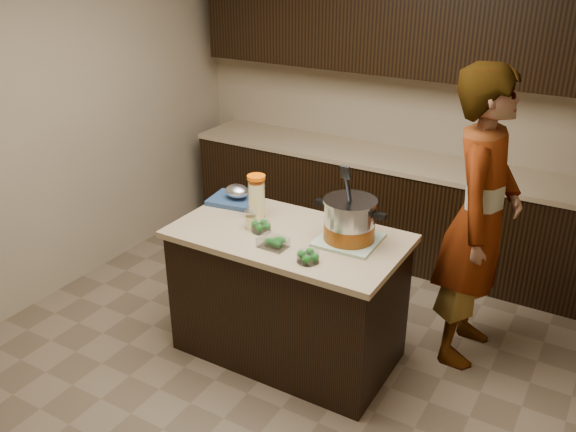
# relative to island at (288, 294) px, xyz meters

# --- Properties ---
(ground_plane) EXTENTS (4.00, 4.00, 0.00)m
(ground_plane) POSITION_rel_island_xyz_m (0.00, 0.00, -0.45)
(ground_plane) COLOR brown
(ground_plane) RESTS_ON ground
(room_shell) EXTENTS (4.04, 4.04, 2.72)m
(room_shell) POSITION_rel_island_xyz_m (0.00, 0.00, 1.26)
(room_shell) COLOR tan
(room_shell) RESTS_ON ground
(back_cabinets) EXTENTS (3.60, 0.63, 2.33)m
(back_cabinets) POSITION_rel_island_xyz_m (0.00, 1.74, 0.49)
(back_cabinets) COLOR black
(back_cabinets) RESTS_ON ground
(island) EXTENTS (1.46, 0.81, 0.90)m
(island) POSITION_rel_island_xyz_m (0.00, 0.00, 0.00)
(island) COLOR black
(island) RESTS_ON ground
(dish_towel) EXTENTS (0.37, 0.37, 0.02)m
(dish_towel) POSITION_rel_island_xyz_m (0.37, 0.09, 0.46)
(dish_towel) COLOR #5E8B5D
(dish_towel) RESTS_ON island
(stock_pot) EXTENTS (0.46, 0.33, 0.46)m
(stock_pot) POSITION_rel_island_xyz_m (0.37, 0.09, 0.58)
(stock_pot) COLOR #B7B7BC
(stock_pot) RESTS_ON dish_towel
(lemonade_pitcher) EXTENTS (0.15, 0.15, 0.29)m
(lemonade_pitcher) POSITION_rel_island_xyz_m (-0.30, 0.11, 0.58)
(lemonade_pitcher) COLOR #F8EB97
(lemonade_pitcher) RESTS_ON island
(mason_jar) EXTENTS (0.09, 0.09, 0.13)m
(mason_jar) POSITION_rel_island_xyz_m (-0.24, -0.05, 0.50)
(mason_jar) COLOR #F8EB97
(mason_jar) RESTS_ON island
(broccoli_tub_left) EXTENTS (0.14, 0.14, 0.06)m
(broccoli_tub_left) POSITION_rel_island_xyz_m (-0.16, -0.06, 0.47)
(broccoli_tub_left) COLOR silver
(broccoli_tub_left) RESTS_ON island
(broccoli_tub_right) EXTENTS (0.14, 0.14, 0.06)m
(broccoli_tub_right) POSITION_rel_island_xyz_m (0.28, -0.26, 0.48)
(broccoli_tub_right) COLOR silver
(broccoli_tub_right) RESTS_ON island
(broccoli_tub_rect) EXTENTS (0.18, 0.13, 0.06)m
(broccoli_tub_rect) POSITION_rel_island_xyz_m (0.02, -0.20, 0.48)
(broccoli_tub_rect) COLOR silver
(broccoli_tub_rect) RESTS_ON island
(blue_tray) EXTENTS (0.37, 0.31, 0.13)m
(blue_tray) POSITION_rel_island_xyz_m (-0.56, 0.23, 0.49)
(blue_tray) COLOR navy
(blue_tray) RESTS_ON island
(person) EXTENTS (0.48, 0.72, 1.95)m
(person) POSITION_rel_island_xyz_m (1.02, 0.64, 0.52)
(person) COLOR gray
(person) RESTS_ON ground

